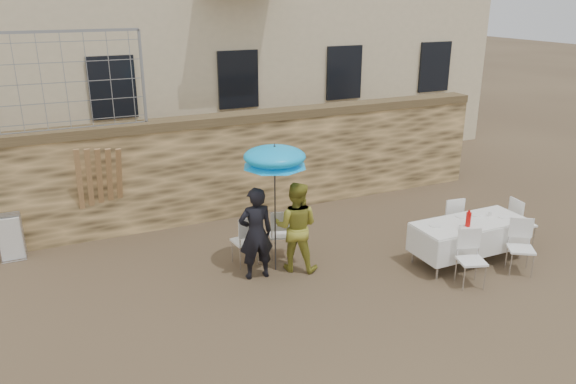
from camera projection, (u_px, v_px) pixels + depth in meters
name	position (u px, v px, depth m)	size (l,w,h in m)	color
ground	(326.00, 333.00, 8.11)	(80.00, 80.00, 0.00)	brown
stone_wall	(217.00, 168.00, 12.02)	(13.00, 0.50, 2.20)	olive
chain_link_fence	(54.00, 83.00, 10.17)	(3.20, 0.06, 1.80)	gray
man_suit	(256.00, 233.00, 9.45)	(0.60, 0.39, 1.64)	black
woman_dress	(296.00, 227.00, 9.75)	(0.79, 0.61, 1.62)	gold
umbrella	(275.00, 160.00, 9.29)	(1.09, 1.09, 2.14)	#3F3F44
couple_chair_left	(245.00, 239.00, 10.04)	(0.48, 0.48, 0.96)	white
couple_chair_right	(281.00, 233.00, 10.31)	(0.48, 0.48, 0.96)	white
banquet_table	(470.00, 224.00, 10.07)	(2.10, 0.85, 0.78)	white
soda_bottle	(468.00, 219.00, 9.81)	(0.09, 0.09, 0.26)	red
table_chair_front_left	(472.00, 259.00, 9.28)	(0.48, 0.48, 0.96)	white
table_chair_front_right	(521.00, 248.00, 9.71)	(0.48, 0.48, 0.96)	white
table_chair_back	(448.00, 219.00, 10.92)	(0.48, 0.48, 0.96)	white
table_chair_side	(522.00, 222.00, 10.79)	(0.48, 0.48, 0.96)	white
chair_stack_right	(11.00, 234.00, 10.30)	(0.46, 0.40, 0.92)	white
wood_planks	(98.00, 193.00, 10.81)	(0.70, 0.20, 2.00)	#A37749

